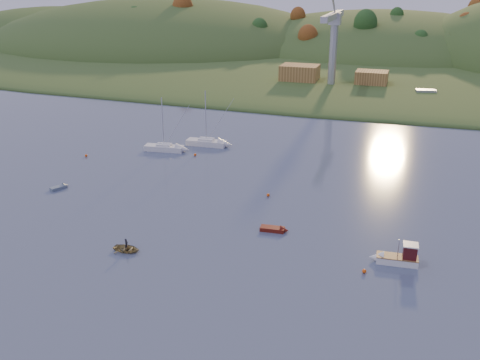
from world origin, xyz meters
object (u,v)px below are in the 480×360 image
(sailboat_near, at_px, (206,142))
(canoe, at_px, (127,249))
(sailboat_far, at_px, (164,147))
(red_tender, at_px, (278,230))
(grey_dinghy, at_px, (62,187))
(fishing_boat, at_px, (394,257))

(sailboat_near, relative_size, canoe, 3.23)
(sailboat_far, xyz_separation_m, red_tender, (30.20, -27.13, -0.43))
(sailboat_far, bearing_deg, red_tender, -48.65)
(canoe, height_order, grey_dinghy, grey_dinghy)
(fishing_boat, xyz_separation_m, grey_dinghy, (-52.95, 7.85, -0.58))
(fishing_boat, height_order, grey_dinghy, fishing_boat)
(sailboat_near, bearing_deg, grey_dinghy, -118.25)
(sailboat_near, bearing_deg, sailboat_far, -141.33)
(grey_dinghy, bearing_deg, sailboat_near, 1.88)
(sailboat_far, distance_m, red_tender, 40.60)
(fishing_boat, height_order, canoe, fishing_boat)
(sailboat_near, height_order, sailboat_far, sailboat_near)
(sailboat_far, xyz_separation_m, canoe, (13.46, -38.50, -0.34))
(fishing_boat, xyz_separation_m, red_tender, (-15.47, 3.76, -0.54))
(sailboat_far, relative_size, red_tender, 2.67)
(canoe, distance_m, grey_dinghy, 25.87)
(red_tender, distance_m, grey_dinghy, 37.71)
(red_tender, height_order, grey_dinghy, red_tender)
(grey_dinghy, bearing_deg, red_tender, -68.57)
(canoe, height_order, red_tender, red_tender)
(fishing_boat, bearing_deg, sailboat_near, -47.14)
(canoe, bearing_deg, red_tender, -57.26)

